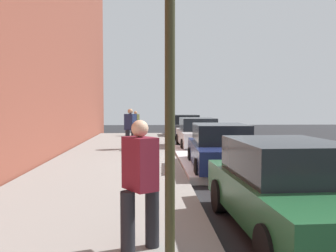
% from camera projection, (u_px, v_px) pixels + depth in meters
% --- Properties ---
extents(ground_plane, '(56.00, 56.00, 0.00)m').
position_uv_depth(ground_plane, '(210.00, 168.00, 11.93)').
color(ground_plane, black).
extents(sidewalk, '(28.00, 4.60, 0.15)m').
position_uv_depth(sidewalk, '(111.00, 167.00, 11.77)').
color(sidewalk, gray).
rests_on(sidewalk, ground).
extents(lane_stripe_centre, '(28.00, 0.14, 0.01)m').
position_uv_depth(lane_stripe_centre, '(304.00, 167.00, 12.08)').
color(lane_stripe_centre, gold).
rests_on(lane_stripe_centre, ground).
extents(snow_bank_curb, '(7.80, 0.56, 0.22)m').
position_uv_depth(snow_bank_curb, '(186.00, 159.00, 13.23)').
color(snow_bank_curb, white).
rests_on(snow_bank_curb, ground).
extents(parked_car_charcoal, '(4.40, 1.96, 1.51)m').
position_uv_depth(parked_car_charcoal, '(186.00, 126.00, 23.91)').
color(parked_car_charcoal, black).
rests_on(parked_car_charcoal, ground).
extents(parked_car_white, '(4.42, 1.92, 1.51)m').
position_uv_depth(parked_car_white, '(198.00, 134.00, 17.30)').
color(parked_car_white, black).
rests_on(parked_car_white, ground).
extents(parked_car_navy, '(4.30, 2.01, 1.51)m').
position_uv_depth(parked_car_navy, '(221.00, 148.00, 11.22)').
color(parked_car_navy, black).
rests_on(parked_car_navy, ground).
extents(parked_car_green, '(4.35, 2.02, 1.51)m').
position_uv_depth(parked_car_green, '(288.00, 188.00, 5.78)').
color(parked_car_green, black).
rests_on(parked_car_green, ground).
extents(pedestrian_olive_coat, '(0.49, 0.52, 1.62)m').
position_uv_depth(pedestrian_olive_coat, '(136.00, 123.00, 23.45)').
color(pedestrian_olive_coat, black).
rests_on(pedestrian_olive_coat, sidewalk).
extents(pedestrian_burgundy_coat, '(0.56, 0.51, 1.75)m').
position_uv_depth(pedestrian_burgundy_coat, '(140.00, 181.00, 4.73)').
color(pedestrian_burgundy_coat, black).
rests_on(pedestrian_burgundy_coat, sidewalk).
extents(pedestrian_navy_coat, '(0.54, 0.58, 1.82)m').
position_uv_depth(pedestrian_navy_coat, '(130.00, 127.00, 16.13)').
color(pedestrian_navy_coat, black).
rests_on(pedestrian_navy_coat, sidewalk).
extents(traffic_light_pole, '(0.35, 0.26, 4.28)m').
position_uv_depth(traffic_light_pole, '(170.00, 22.00, 4.10)').
color(traffic_light_pole, '#2D2D19').
rests_on(traffic_light_pole, sidewalk).
extents(rolling_suitcase, '(0.34, 0.22, 0.98)m').
position_uv_depth(rolling_suitcase, '(133.00, 143.00, 15.67)').
color(rolling_suitcase, '#471E19').
rests_on(rolling_suitcase, sidewalk).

